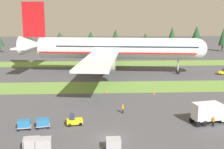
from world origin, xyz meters
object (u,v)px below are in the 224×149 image
taxiway_marker_0 (154,93)px  cargo_dolly_lead (43,122)px  airliner (112,48)px  uld_container_3 (113,144)px  pushback_tractor (223,72)px  catering_truck (211,112)px  uld_container_1 (32,144)px  uld_container_0 (31,144)px  uld_container_2 (44,145)px  ground_crew_loader (123,108)px  cargo_dolly_second (24,124)px  baggage_tug (74,121)px  ground_crew_marshaller (213,121)px  taxiway_marker_1 (107,91)px

taxiway_marker_0 → cargo_dolly_lead: bearing=-138.6°
airliner → uld_container_3: 53.56m
pushback_tractor → catering_truck: bearing=162.1°
airliner → uld_container_1: 54.75m
uld_container_0 → uld_container_1: uld_container_1 is taller
catering_truck → uld_container_2: size_ratio=3.64×
ground_crew_loader → cargo_dolly_second: bearing=139.4°
cargo_dolly_lead → uld_container_0: (-0.22, -7.79, -0.11)m
catering_truck → uld_container_2: (-26.22, -9.02, -1.07)m
airliner → uld_container_3: size_ratio=35.39×
baggage_tug → ground_crew_marshaller: size_ratio=1.60×
ground_crew_loader → uld_container_1: uld_container_1 is taller
baggage_tug → taxiway_marker_1: bearing=153.8°
cargo_dolly_lead → taxiway_marker_0: (21.61, 19.06, -0.58)m
ground_crew_loader → uld_container_0: size_ratio=0.87×
uld_container_3 → taxiway_marker_1: 29.97m
uld_container_1 → taxiway_marker_1: size_ratio=3.38×
catering_truck → pushback_tractor: size_ratio=2.65×
cargo_dolly_second → uld_container_3: uld_container_3 is taller
baggage_tug → taxiway_marker_0: 24.67m
airliner → uld_container_2: 54.53m
uld_container_2 → taxiway_marker_1: 31.17m
catering_truck → taxiway_marker_0: 19.40m
pushback_tractor → uld_container_0: pushback_tractor is taller
cargo_dolly_lead → ground_crew_loader: (13.47, 6.49, 0.03)m
cargo_dolly_second → uld_container_0: (2.64, -7.28, -0.11)m
taxiway_marker_0 → pushback_tractor: bearing=40.2°
uld_container_0 → uld_container_1: 0.43m
ground_crew_loader → taxiway_marker_1: size_ratio=2.94×
baggage_tug → taxiway_marker_0: baggage_tug is taller
taxiway_marker_1 → pushback_tractor: bearing=27.7°
ground_crew_marshaller → uld_container_3: bearing=-87.8°
pushback_tractor → taxiway_marker_1: bearing=125.2°
taxiway_marker_1 → uld_container_2: bearing=-107.4°
airliner → taxiway_marker_1: 24.38m
airliner → taxiway_marker_1: airliner is taller
taxiway_marker_0 → cargo_dolly_second: bearing=-141.3°
uld_container_2 → taxiway_marker_1: (9.33, 29.73, -0.59)m
uld_container_0 → uld_container_1: bearing=-52.5°
ground_crew_marshaller → uld_container_3: ground_crew_marshaller is taller
airliner → uld_container_0: (-13.42, -52.36, -6.93)m
cargo_dolly_lead → uld_container_3: size_ratio=1.21×
cargo_dolly_lead → uld_container_2: bearing=0.9°
cargo_dolly_lead → uld_container_0: uld_container_0 is taller
uld_container_1 → uld_container_3: 10.90m
pushback_tractor → uld_container_0: 66.97m
cargo_dolly_lead → pushback_tractor: bearing=120.7°
cargo_dolly_second → uld_container_1: bearing=10.8°
ground_crew_loader → uld_container_3: (-2.54, -14.98, -0.12)m
cargo_dolly_second → uld_container_3: size_ratio=1.21×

